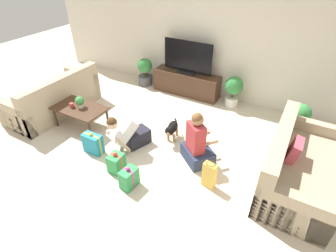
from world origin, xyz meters
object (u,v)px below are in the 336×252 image
(gift_bag_a, at_px, (209,175))
(tv, at_px, (188,59))
(sofa_left, at_px, (54,99))
(potted_plant_back_right, at_px, (233,89))
(potted_plant_corner_right, at_px, (299,119))
(gift_box_a, at_px, (116,163))
(tabletop_plant, at_px, (80,102))
(sofa_right, at_px, (297,167))
(gift_box_b, at_px, (93,144))
(tv_console, at_px, (186,83))
(potted_plant_back_left, at_px, (145,71))
(person_kneeling, at_px, (128,133))
(dog, at_px, (172,129))
(coffee_table, at_px, (80,110))
(mug, at_px, (72,105))
(gift_box_c, at_px, (129,178))
(person_sitting, at_px, (197,145))

(gift_bag_a, bearing_deg, tv, 122.58)
(sofa_left, relative_size, potted_plant_back_right, 2.74)
(potted_plant_corner_right, height_order, gift_box_a, potted_plant_corner_right)
(potted_plant_back_right, height_order, tabletop_plant, potted_plant_back_right)
(sofa_right, relative_size, gift_box_b, 4.63)
(tv_console, relative_size, potted_plant_back_left, 2.33)
(person_kneeling, bearing_deg, tv, 110.50)
(tv, xyz_separation_m, gift_bag_a, (1.61, -2.52, -0.66))
(potted_plant_corner_right, relative_size, tabletop_plant, 2.94)
(sofa_right, bearing_deg, tabletop_plant, 96.51)
(tv, height_order, dog, tv)
(potted_plant_back_right, relative_size, gift_bag_a, 1.57)
(sofa_left, bearing_deg, potted_plant_corner_right, 109.25)
(potted_plant_back_right, relative_size, person_kneeling, 0.88)
(gift_box_a, bearing_deg, potted_plant_back_left, 115.24)
(coffee_table, relative_size, potted_plant_back_left, 1.49)
(tv_console, height_order, mug, tv_console)
(gift_box_c, bearing_deg, gift_bag_a, 29.82)
(potted_plant_corner_right, height_order, mug, potted_plant_corner_right)
(person_kneeling, distance_m, mug, 1.33)
(potted_plant_corner_right, relative_size, person_sitting, 0.70)
(sofa_left, bearing_deg, gift_box_b, 68.74)
(person_kneeling, relative_size, tabletop_plant, 3.56)
(tv_console, bearing_deg, gift_box_c, -79.34)
(potted_plant_back_right, distance_m, tabletop_plant, 3.19)
(tv_console, xyz_separation_m, potted_plant_back_right, (1.15, -0.05, 0.15))
(gift_box_a, height_order, gift_box_b, gift_box_b)
(person_kneeling, bearing_deg, gift_box_a, -52.91)
(person_kneeling, height_order, gift_bag_a, person_kneeling)
(tv_console, distance_m, tabletop_plant, 2.55)
(mug, bearing_deg, potted_plant_corner_right, 25.61)
(gift_box_a, relative_size, mug, 3.09)
(gift_box_a, distance_m, tabletop_plant, 1.57)
(gift_bag_a, bearing_deg, dog, 144.82)
(coffee_table, height_order, potted_plant_corner_right, potted_plant_corner_right)
(sofa_right, relative_size, gift_box_a, 5.19)
(coffee_table, distance_m, person_kneeling, 1.21)
(gift_box_c, height_order, tabletop_plant, tabletop_plant)
(dog, xyz_separation_m, tabletop_plant, (-1.73, -0.46, 0.31))
(potted_plant_corner_right, relative_size, dog, 1.22)
(coffee_table, bearing_deg, person_kneeling, -4.29)
(sofa_left, relative_size, gift_bag_a, 4.30)
(tv_console, xyz_separation_m, tv, (0.00, 0.00, 0.60))
(person_kneeling, bearing_deg, person_sitting, 33.06)
(coffee_table, xyz_separation_m, tv_console, (1.17, 2.28, -0.12))
(tv_console, distance_m, potted_plant_back_left, 1.15)
(gift_box_b, height_order, gift_bag_a, gift_bag_a)
(potted_plant_back_right, height_order, gift_box_a, potted_plant_back_right)
(sofa_right, distance_m, potted_plant_back_left, 4.23)
(coffee_table, bearing_deg, gift_box_b, -33.21)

